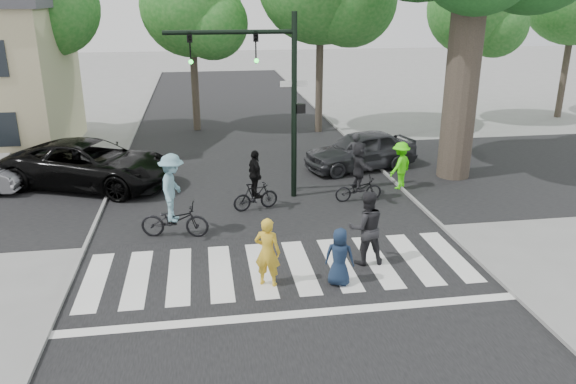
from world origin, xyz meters
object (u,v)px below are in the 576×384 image
(car_suv, at_px, (91,164))
(cyclist_left, at_px, (173,202))
(car_grey, at_px, (361,150))
(traffic_signal, at_px, (268,81))
(pedestrian_adult, at_px, (366,228))
(cyclist_right, at_px, (359,175))
(pedestrian_child, at_px, (340,257))
(cyclist_mid, at_px, (255,186))
(pedestrian_woman, at_px, (267,252))

(car_suv, bearing_deg, cyclist_left, -125.47)
(car_grey, bearing_deg, traffic_signal, -69.30)
(pedestrian_adult, height_order, cyclist_right, cyclist_right)
(pedestrian_child, height_order, pedestrian_adult, pedestrian_adult)
(pedestrian_adult, bearing_deg, car_suv, -43.34)
(cyclist_mid, height_order, car_grey, cyclist_mid)
(cyclist_left, bearing_deg, car_suv, 121.61)
(pedestrian_adult, distance_m, cyclist_right, 4.59)
(cyclist_left, distance_m, cyclist_right, 6.24)
(cyclist_mid, distance_m, car_grey, 5.89)
(cyclist_mid, bearing_deg, car_suv, 149.98)
(pedestrian_woman, height_order, pedestrian_child, pedestrian_woman)
(cyclist_right, relative_size, car_grey, 0.45)
(traffic_signal, bearing_deg, car_grey, 34.94)
(pedestrian_adult, relative_size, cyclist_left, 0.80)
(pedestrian_child, bearing_deg, car_suv, -28.93)
(cyclist_left, height_order, car_grey, cyclist_left)
(car_grey, bearing_deg, pedestrian_woman, -42.60)
(cyclist_right, xyz_separation_m, car_suv, (-8.94, 2.91, -0.07))
(traffic_signal, height_order, car_grey, traffic_signal)
(pedestrian_child, relative_size, cyclist_mid, 0.73)
(pedestrian_adult, bearing_deg, traffic_signal, -71.13)
(pedestrian_child, xyz_separation_m, cyclist_right, (1.99, 5.45, 0.19))
(traffic_signal, height_order, pedestrian_child, traffic_signal)
(pedestrian_adult, bearing_deg, cyclist_left, -26.89)
(cyclist_left, xyz_separation_m, car_suv, (-3.04, 4.95, -0.22))
(pedestrian_child, xyz_separation_m, cyclist_mid, (-1.44, 5.19, 0.09))
(pedestrian_child, bearing_deg, cyclist_left, -19.87)
(traffic_signal, distance_m, pedestrian_adult, 6.26)
(cyclist_right, height_order, car_grey, cyclist_right)
(pedestrian_woman, height_order, pedestrian_adult, pedestrian_adult)
(cyclist_mid, bearing_deg, pedestrian_child, -74.47)
(cyclist_left, bearing_deg, car_grey, 38.63)
(pedestrian_woman, xyz_separation_m, pedestrian_child, (1.66, -0.23, -0.14))
(traffic_signal, relative_size, pedestrian_adult, 3.10)
(pedestrian_woman, bearing_deg, pedestrian_child, -164.42)
(cyclist_right, distance_m, car_grey, 3.69)
(cyclist_left, relative_size, car_suv, 0.41)
(cyclist_right, height_order, car_suv, cyclist_right)
(pedestrian_adult, distance_m, car_suv, 10.78)
(pedestrian_child, relative_size, pedestrian_adult, 0.73)
(pedestrian_child, bearing_deg, pedestrian_woman, 13.35)
(pedestrian_woman, height_order, car_grey, pedestrian_woman)
(pedestrian_woman, relative_size, car_grey, 0.38)
(cyclist_right, bearing_deg, cyclist_mid, -175.55)
(pedestrian_child, bearing_deg, car_grey, -87.44)
(cyclist_left, height_order, cyclist_mid, cyclist_left)
(traffic_signal, relative_size, cyclist_mid, 3.09)
(cyclist_left, distance_m, car_grey, 8.91)
(traffic_signal, height_order, cyclist_left, traffic_signal)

